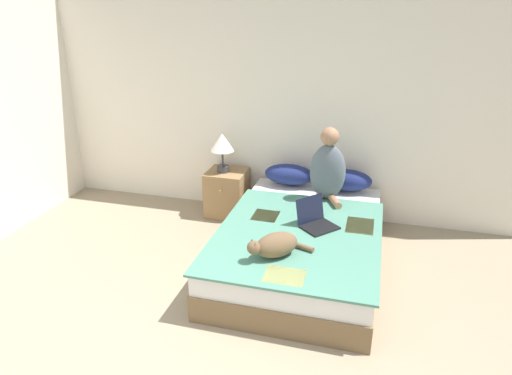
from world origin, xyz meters
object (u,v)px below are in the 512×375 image
Objects in this scene: laptop_open at (316,221)px; table_lamp at (222,145)px; bed at (301,244)px; person_sitting at (328,169)px; nightstand at (227,193)px; pillow_near at (289,174)px; cat_tabby at (275,245)px; pillow_far at (346,180)px.

laptop_open is 1.50m from table_lamp.
bed is at bearing -38.77° from table_lamp.
table_lamp is (-1.19, 0.22, 0.10)m from person_sitting.
nightstand is (-1.14, 0.88, -0.22)m from laptop_open.
nightstand is at bearing -175.77° from pillow_near.
pillow_near is 1.55m from cat_tabby.
nightstand is (-1.32, -0.05, -0.28)m from pillow_far.
person_sitting is 1.81× the size of laptop_open.
bed is at bearing -102.34° from person_sitting.
laptop_open is at bearing -36.13° from table_lamp.
cat_tabby is 1.76m from nightstand.
pillow_far is 1.59m from cat_tabby.
table_lamp is (-0.74, -0.07, 0.30)m from pillow_near.
pillow_far is at bearing 3.01° from table_lamp.
cat_tabby is (-0.42, -1.54, -0.01)m from pillow_far.
laptop_open is at bearing -100.96° from pillow_far.
person_sitting is 1.54× the size of cat_tabby.
bed is 3.95× the size of pillow_far.
bed is at bearing 124.37° from laptop_open.
table_lamp is at bearing -174.50° from pillow_near.
cat_tabby is at bearing -101.13° from person_sitting.
table_lamp reaches higher than laptop_open.
bed is 1.49m from table_lamp.
laptop_open reaches higher than cat_tabby.
nightstand reaches higher than bed.
bed is 0.71m from cat_tabby.
pillow_near reaches higher than nightstand.
table_lamp reaches higher than nightstand.
bed is 1.02m from pillow_far.
cat_tabby is at bearing -58.62° from nightstand.
table_lamp is at bearing 141.23° from bed.
bed is 5.19× the size of laptop_open.
bed is at bearing -71.36° from pillow_near.
nightstand is at bearing 168.35° from person_sitting.
person_sitting is at bearing 77.66° from bed.
pillow_far reaches higher than cat_tabby.
person_sitting reaches higher than pillow_near.
pillow_far is 1.22× the size of table_lamp.
laptop_open is 1.46m from nightstand.
person_sitting is (0.14, 0.62, 0.53)m from bed.
pillow_near is 0.80m from table_lamp.
laptop_open is at bearing -7.36° from bed.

